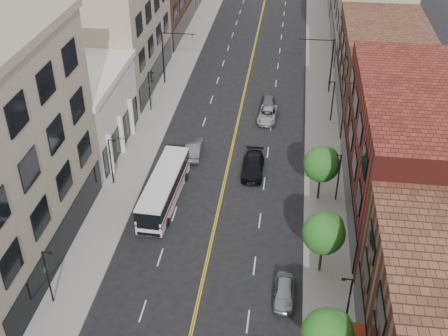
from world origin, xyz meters
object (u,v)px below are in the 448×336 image
at_px(city_bus, 164,187).
at_px(car_lane_b, 268,115).
at_px(car_lane_c, 268,103).
at_px(car_lane_behind, 194,148).
at_px(car_lane_a, 253,166).
at_px(car_parked_far, 284,292).

bearing_deg(city_bus, car_lane_b, 66.25).
xyz_separation_m(car_lane_b, car_lane_c, (-0.12, 2.88, 0.06)).
relative_size(car_lane_behind, car_lane_b, 1.00).
relative_size(city_bus, car_lane_b, 2.32).
bearing_deg(car_lane_behind, car_lane_a, 155.12).
distance_m(city_bus, car_lane_behind, 8.86).
bearing_deg(car_lane_behind, city_bus, 78.50).
distance_m(car_lane_behind, car_lane_a, 7.17).
xyz_separation_m(car_lane_behind, car_lane_c, (7.30, 11.86, -0.06)).
distance_m(car_parked_far, car_lane_behind, 22.50).
height_order(car_parked_far, car_lane_a, car_lane_a).
bearing_deg(car_lane_a, car_lane_behind, 157.55).
bearing_deg(car_lane_a, car_lane_c, 87.01).
distance_m(city_bus, car_parked_far, 16.30).
bearing_deg(car_lane_c, car_lane_a, -93.30).
distance_m(city_bus, car_lane_a, 10.04).
bearing_deg(car_parked_far, car_lane_c, 96.23).
height_order(city_bus, car_lane_behind, city_bus).
relative_size(car_parked_far, car_lane_b, 0.84).
distance_m(car_lane_behind, car_lane_c, 13.93).
relative_size(city_bus, car_parked_far, 2.77).
height_order(car_parked_far, car_lane_c, car_lane_c).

